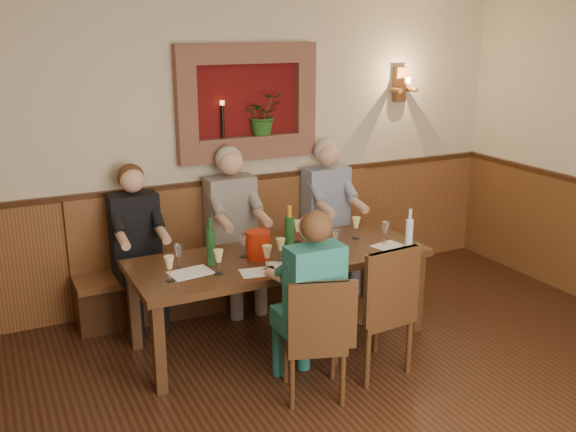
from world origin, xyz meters
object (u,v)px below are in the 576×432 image
(chair_near_left, at_px, (314,361))
(chair_near_right, at_px, (374,334))
(wine_bottle_green_b, at_px, (211,246))
(person_bench_right, at_px, (330,227))
(person_bench_left, at_px, (139,260))
(person_chair_front, at_px, (308,317))
(person_bench_mid, at_px, (235,241))
(water_bottle, at_px, (409,233))
(bench, at_px, (237,266))
(dining_table, at_px, (280,263))
(wine_bottle_green_a, at_px, (289,236))
(spittoon_bucket, at_px, (258,245))

(chair_near_left, height_order, chair_near_right, chair_near_right)
(wine_bottle_green_b, bearing_deg, person_bench_right, 28.05)
(person_bench_left, xyz_separation_m, person_chair_front, (0.80, -1.62, -0.02))
(chair_near_right, height_order, wine_bottle_green_b, wine_bottle_green_b)
(chair_near_left, xyz_separation_m, person_bench_right, (1.11, 1.71, 0.35))
(person_bench_left, bearing_deg, chair_near_right, -49.83)
(person_bench_left, height_order, person_bench_mid, person_bench_mid)
(person_chair_front, xyz_separation_m, water_bottle, (1.16, 0.42, 0.33))
(bench, bearing_deg, dining_table, -90.00)
(chair_near_left, height_order, water_bottle, water_bottle)
(water_bottle, bearing_deg, chair_near_left, -155.89)
(dining_table, height_order, wine_bottle_green_a, wine_bottle_green_a)
(person_chair_front, xyz_separation_m, wine_bottle_green_a, (0.19, 0.69, 0.37))
(person_chair_front, xyz_separation_m, wine_bottle_green_b, (-0.43, 0.80, 0.34))
(wine_bottle_green_a, bearing_deg, chair_near_left, -104.20)
(person_bench_left, relative_size, wine_bottle_green_b, 3.76)
(chair_near_right, bearing_deg, person_bench_right, 66.81)
(bench, relative_size, person_chair_front, 2.20)
(person_bench_mid, bearing_deg, chair_near_left, -93.26)
(water_bottle, bearing_deg, dining_table, 160.63)
(chair_near_right, height_order, person_bench_right, person_bench_right)
(spittoon_bucket, bearing_deg, wine_bottle_green_a, -23.95)
(person_bench_right, xyz_separation_m, wine_bottle_green_b, (-1.53, -0.81, 0.29))
(bench, bearing_deg, person_bench_left, -173.67)
(person_bench_left, relative_size, spittoon_bucket, 6.41)
(water_bottle, bearing_deg, person_chair_front, -159.96)
(chair_near_right, xyz_separation_m, wine_bottle_green_a, (-0.37, 0.69, 0.63))
(dining_table, distance_m, wine_bottle_green_b, 0.62)
(chair_near_left, relative_size, person_bench_right, 0.62)
(dining_table, bearing_deg, wine_bottle_green_b, 177.85)
(person_bench_left, bearing_deg, bench, 6.33)
(person_bench_right, bearing_deg, chair_near_left, -122.90)
(bench, xyz_separation_m, wine_bottle_green_b, (-0.58, -0.92, 0.58))
(spittoon_bucket, relative_size, water_bottle, 0.64)
(chair_near_left, bearing_deg, wine_bottle_green_b, 133.86)
(chair_near_right, xyz_separation_m, person_bench_left, (-1.36, 1.62, 0.28))
(bench, relative_size, wine_bottle_green_b, 7.99)
(bench, bearing_deg, chair_near_left, -94.90)
(person_chair_front, height_order, water_bottle, person_chair_front)
(bench, height_order, wine_bottle_green_a, wine_bottle_green_a)
(water_bottle, bearing_deg, person_bench_right, 92.84)
(wine_bottle_green_a, xyz_separation_m, wine_bottle_green_b, (-0.62, 0.11, -0.03))
(spittoon_bucket, xyz_separation_m, wine_bottle_green_b, (-0.39, 0.01, 0.04))
(person_bench_left, relative_size, water_bottle, 4.07)
(bench, xyz_separation_m, spittoon_bucket, (-0.19, -0.93, 0.53))
(person_chair_front, bearing_deg, water_bottle, 20.04)
(bench, xyz_separation_m, chair_near_left, (-0.16, -1.82, -0.06))
(person_bench_left, distance_m, spittoon_bucket, 1.16)
(person_bench_left, height_order, spittoon_bucket, person_bench_left)
(person_bench_mid, bearing_deg, chair_near_right, -73.65)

